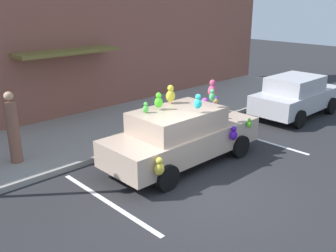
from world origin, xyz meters
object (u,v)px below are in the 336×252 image
Objects in this scene: parked_sedan_behind at (296,96)px; pedestrian_walking_past at (13,129)px; plush_covered_car at (182,135)px; teddy_bear_on_sidewalk at (184,110)px.

parked_sedan_behind is 2.09× the size of pedestrian_walking_past.
parked_sedan_behind is 10.01m from pedestrian_walking_past.
plush_covered_car is 1.14× the size of parked_sedan_behind.
pedestrian_walking_past is (-9.62, 2.75, 0.28)m from parked_sedan_behind.
teddy_bear_on_sidewalk is at bearing 43.20° from plush_covered_car.
pedestrian_walking_past reaches higher than teddy_bear_on_sidewalk.
plush_covered_car is 2.39× the size of pedestrian_walking_past.
teddy_bear_on_sidewalk is (-3.79, 2.20, -0.26)m from parked_sedan_behind.
plush_covered_car reaches higher than teddy_bear_on_sidewalk.
plush_covered_car is 3.35m from teddy_bear_on_sidewalk.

